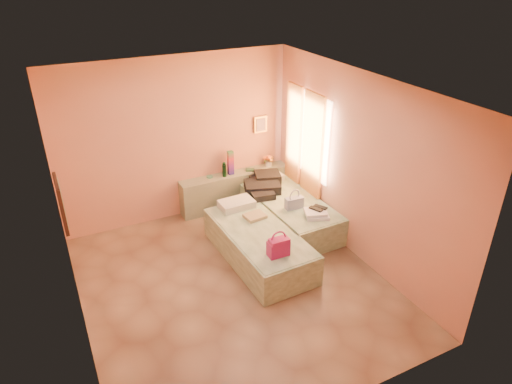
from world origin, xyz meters
TOP-DOWN VIEW (x-y plane):
  - ground at (0.00, 0.00)m, footprint 4.50×4.50m
  - room_walls at (0.21, 0.57)m, footprint 4.02×4.51m
  - headboard_ledge at (0.98, 2.10)m, footprint 2.05×0.30m
  - bed_left at (0.60, 0.40)m, footprint 0.96×2.03m
  - bed_right at (1.50, 1.05)m, footprint 0.96×2.03m
  - water_bottle at (0.76, 2.07)m, footprint 0.09×0.09m
  - rainbow_box at (0.90, 2.11)m, footprint 0.10×0.10m
  - small_dish at (0.51, 2.14)m, footprint 0.12×0.12m
  - green_book at (1.28, 2.08)m, footprint 0.19×0.17m
  - flower_vase at (1.67, 2.11)m, footprint 0.21×0.21m
  - magenta_handbag at (0.56, -0.27)m, footprint 0.29×0.17m
  - khaki_garment at (0.72, 0.77)m, footprint 0.34×0.28m
  - clothes_pile at (1.30, 1.54)m, footprint 0.77×0.77m
  - blue_handbag at (1.42, 0.76)m, footprint 0.30×0.14m
  - towel_stack at (1.61, 0.36)m, footprint 0.44×0.41m
  - sandal_pair at (1.66, 0.41)m, footprint 0.24×0.26m

SIDE VIEW (x-z plane):
  - ground at x=0.00m, z-range 0.00..0.00m
  - bed_left at x=0.60m, z-range 0.00..0.50m
  - bed_right at x=1.50m, z-range 0.00..0.50m
  - headboard_ledge at x=0.98m, z-range 0.00..0.65m
  - khaki_garment at x=0.72m, z-range 0.50..0.55m
  - towel_stack at x=1.61m, z-range 0.50..0.60m
  - blue_handbag at x=1.42m, z-range 0.50..0.69m
  - clothes_pile at x=1.30m, z-range 0.50..0.70m
  - sandal_pair at x=1.66m, z-range 0.60..0.62m
  - magenta_handbag at x=0.56m, z-range 0.50..0.77m
  - green_book at x=1.28m, z-range 0.65..0.68m
  - small_dish at x=0.51m, z-range 0.65..0.68m
  - flower_vase at x=1.67m, z-range 0.65..0.91m
  - water_bottle at x=0.76m, z-range 0.65..0.91m
  - rainbow_box at x=0.90m, z-range 0.65..1.09m
  - room_walls at x=0.21m, z-range 0.38..3.19m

